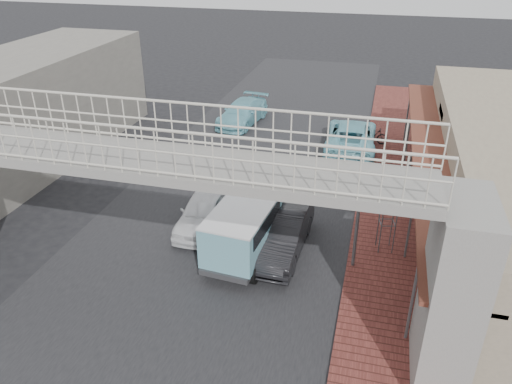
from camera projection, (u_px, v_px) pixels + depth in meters
The scene contains 14 objects.
ground at pixel (206, 247), 17.95m from camera, with size 120.00×120.00×0.00m, color black.
road_strip at pixel (206, 247), 17.95m from camera, with size 10.00×60.00×0.01m, color black.
sidewalk at pixel (393, 227), 19.06m from camera, with size 3.00×40.00×0.10m, color brown.
footbridge at pixel (150, 228), 13.05m from camera, with size 16.40×2.40×6.34m.
building_far_left at pixel (33, 106), 24.39m from camera, with size 5.00×14.00×5.00m, color gray.
white_hatchback at pixel (205, 210), 18.95m from camera, with size 1.59×3.96×1.35m, color white.
dark_sedan at pixel (281, 233), 17.41m from camera, with size 1.55×4.45×1.47m, color black.
angkot_curb at pixel (351, 136), 25.64m from camera, with size 2.45×5.32×1.48m, color #7BC7D6.
angkot_far at pixel (242, 112), 29.25m from camera, with size 1.86×4.58×1.33m, color #78C1D0.
angkot_van at pixel (245, 225), 16.91m from camera, with size 2.18×4.18×1.98m.
motorcycle_near at pixel (378, 171), 22.26m from camera, with size 0.65×1.85×0.97m, color black.
motorcycle_far at pixel (373, 136), 26.23m from camera, with size 0.42×1.49×0.89m, color black.
street_clock at pixel (391, 194), 16.63m from camera, with size 0.68×0.60×2.64m.
arrow_sign at pixel (387, 193), 15.54m from camera, with size 2.04×1.36×3.38m.
Camera 1 is at (5.49, -14.07, 10.06)m, focal length 35.00 mm.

